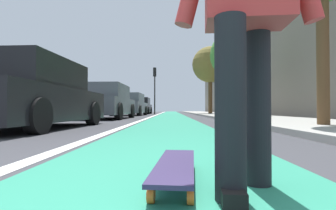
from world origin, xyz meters
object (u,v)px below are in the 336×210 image
street_tree_mid (233,55)px  street_tree_far (210,65)px  parked_car_end (140,106)px  pedestrian_distant (225,99)px  parked_car_near (31,96)px  skateboard (176,166)px  parked_car_far (129,105)px  skater_person (246,1)px  parked_car_mid (107,102)px  traffic_light (155,82)px

street_tree_mid → street_tree_far: 7.34m
street_tree_mid → parked_car_end: bearing=28.2°
pedestrian_distant → parked_car_near: bearing=144.0°
street_tree_far → pedestrian_distant: bearing=178.2°
skateboard → parked_car_far: size_ratio=0.21×
skater_person → pedestrian_distant: bearing=-11.5°
pedestrian_distant → skateboard: bearing=166.8°
parked_car_far → street_tree_mid: street_tree_mid is taller
parked_car_mid → skater_person: bearing=-161.8°
parked_car_mid → traffic_light: (11.72, -1.34, 2.19)m
parked_car_end → street_tree_far: size_ratio=0.79×
parked_car_near → street_tree_far: street_tree_far is taller
street_tree_mid → street_tree_far: bearing=0.0°
street_tree_mid → street_tree_far: size_ratio=0.80×
skateboard → parked_car_mid: (9.66, 2.87, 0.63)m
parked_car_near → parked_car_end: (17.82, -0.15, 0.02)m
traffic_light → street_tree_far: bearing=-126.0°
parked_car_far → pedestrian_distant: (-3.68, -5.67, 0.26)m
skateboard → parked_car_far: parked_car_far is taller
street_tree_mid → pedestrian_distant: bearing=9.7°
street_tree_far → pedestrian_distant: (-6.15, 0.20, -2.89)m
parked_car_far → street_tree_far: bearing=-67.1°
skateboard → traffic_light: size_ratio=0.20×
skateboard → parked_car_near: size_ratio=0.21×
parked_car_mid → street_tree_mid: street_tree_mid is taller
parked_car_near → traffic_light: (17.45, -1.48, 2.22)m
skater_person → street_tree_mid: size_ratio=0.39×
traffic_light → street_tree_far: size_ratio=0.80×
parked_car_mid → street_tree_mid: bearing=-79.0°
skateboard → street_tree_mid: size_ratio=0.20×
skateboard → pedestrian_distant: bearing=-13.2°
parked_car_far → street_tree_far: 7.10m
parked_car_near → street_tree_mid: street_tree_mid is taller
skater_person → traffic_light: (21.53, 1.88, 1.98)m
parked_car_far → street_tree_far: street_tree_far is taller
skateboard → parked_car_mid: size_ratio=0.20×
skater_person → pedestrian_distant: (12.09, -2.46, 0.04)m
parked_car_end → pedestrian_distant: pedestrian_distant is taller
skateboard → skater_person: 0.92m
parked_car_mid → pedestrian_distant: pedestrian_distant is taller
parked_car_mid → street_tree_far: size_ratio=0.82×
skater_person → street_tree_far: 18.66m
parked_car_mid → parked_car_end: (12.09, 0.00, -0.01)m
skateboard → street_tree_mid: bearing=-15.5°
street_tree_mid → skateboard: bearing=164.5°
skater_person → street_tree_far: (18.24, -2.65, 2.93)m
parked_car_far → skateboard: bearing=-169.6°
skater_person → street_tree_mid: bearing=-13.6°
parked_car_far → traffic_light: bearing=-13.0°
parked_car_near → traffic_light: 17.65m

